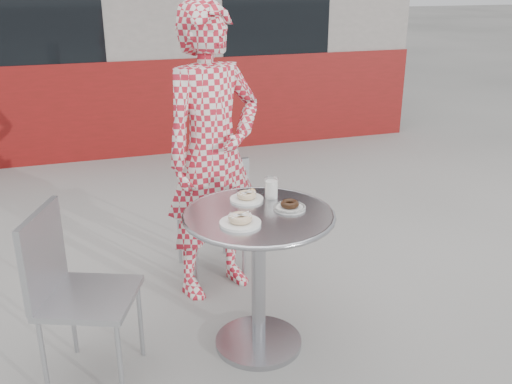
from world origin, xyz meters
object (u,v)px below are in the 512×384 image
object	(u,v)px
bistro_table	(259,247)
chair_far	(211,235)
milk_cup	(271,188)
plate_near	(240,220)
plate_checker	(290,206)
seated_person	(213,154)
plate_far	(247,197)
chair_left	(91,329)

from	to	relation	value
bistro_table	chair_far	distance (m)	0.93
milk_cup	plate_near	bearing A→B (deg)	-132.29
plate_near	plate_checker	bearing A→B (deg)	20.07
plate_checker	milk_cup	world-z (taller)	milk_cup
chair_far	seated_person	distance (m)	0.64
seated_person	plate_far	distance (m)	0.49
seated_person	plate_near	xyz separation A→B (m)	(-0.06, -0.76, -0.09)
bistro_table	chair_far	xyz separation A→B (m)	(-0.03, 0.87, -0.32)
chair_far	plate_far	xyz separation A→B (m)	(0.03, -0.69, 0.52)
plate_near	plate_checker	xyz separation A→B (m)	(0.28, 0.10, -0.01)
chair_left	plate_far	bearing A→B (deg)	-56.30
bistro_table	milk_cup	xyz separation A→B (m)	(0.12, 0.17, 0.23)
seated_person	plate_far	world-z (taller)	seated_person
plate_near	milk_cup	distance (m)	0.36
bistro_table	plate_far	world-z (taller)	plate_far
chair_far	plate_near	distance (m)	1.10
plate_near	plate_checker	world-z (taller)	plate_near
chair_left	plate_near	size ratio (longest dim) A/B	4.44
plate_near	seated_person	bearing A→B (deg)	85.34
chair_far	seated_person	xyz separation A→B (m)	(-0.03, -0.21, 0.61)
chair_left	plate_near	bearing A→B (deg)	-76.73
seated_person	chair_left	bearing A→B (deg)	-159.50
plate_far	plate_near	world-z (taller)	plate_near
chair_left	plate_checker	size ratio (longest dim) A/B	5.34
chair_left	milk_cup	distance (m)	1.10
bistro_table	plate_far	distance (m)	0.27
seated_person	plate_far	xyz separation A→B (m)	(0.06, -0.48, -0.09)
bistro_table	plate_checker	bearing A→B (deg)	2.38
plate_far	plate_checker	world-z (taller)	plate_far
seated_person	plate_far	size ratio (longest dim) A/B	10.00
plate_near	chair_far	bearing A→B (deg)	84.78
plate_far	chair_left	bearing A→B (deg)	-168.18
chair_far	chair_left	bearing A→B (deg)	39.85
plate_near	milk_cup	xyz separation A→B (m)	(0.24, 0.27, 0.03)
plate_near	plate_far	bearing A→B (deg)	67.06
chair_left	plate_far	world-z (taller)	chair_left
plate_far	milk_cup	xyz separation A→B (m)	(0.13, -0.01, 0.03)
seated_person	plate_near	bearing A→B (deg)	-114.56
plate_far	plate_near	bearing A→B (deg)	-112.94
seated_person	milk_cup	bearing A→B (deg)	-89.32
seated_person	plate_near	size ratio (longest dim) A/B	8.90
seated_person	plate_checker	bearing A→B (deg)	-91.41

